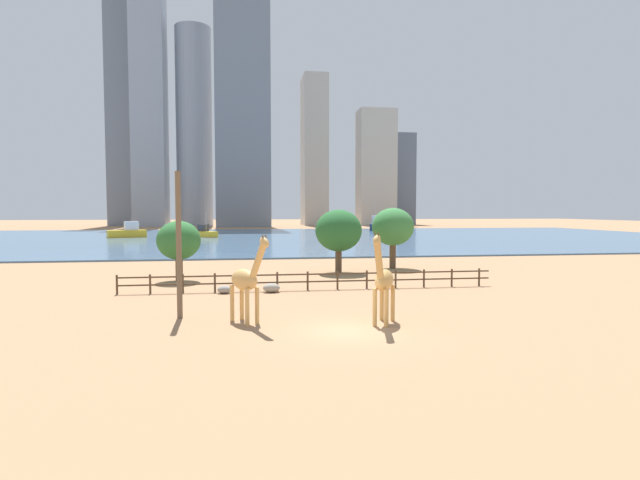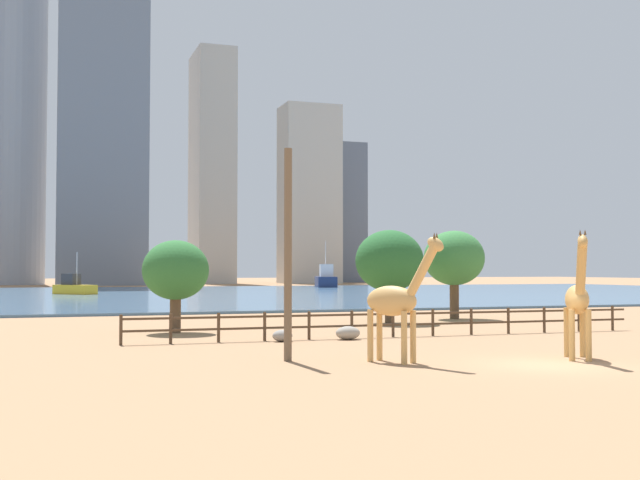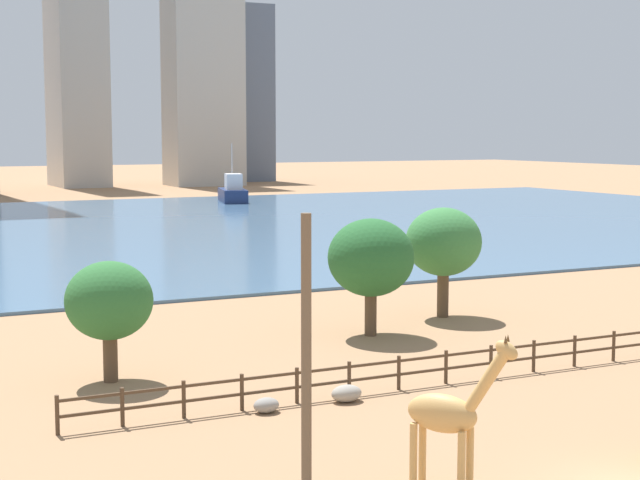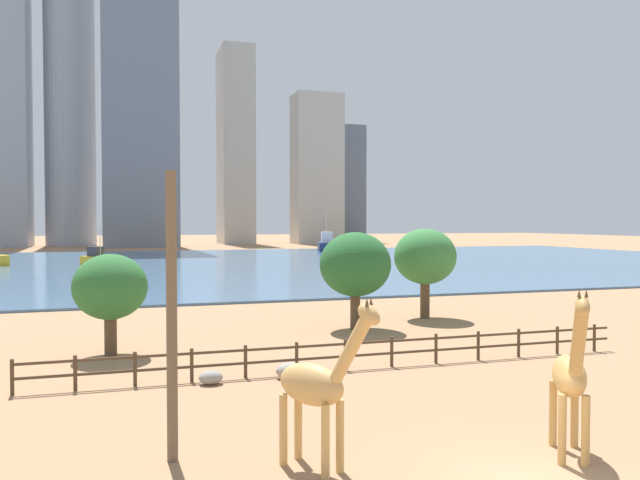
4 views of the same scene
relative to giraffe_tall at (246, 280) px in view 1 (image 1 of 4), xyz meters
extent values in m
plane|color=#9E7551|center=(4.56, 77.68, -2.14)|extent=(400.00, 400.00, 0.00)
cube|color=#476B8C|center=(4.56, 74.68, -2.04)|extent=(180.00, 86.00, 0.20)
cylinder|color=tan|center=(0.51, -0.29, -1.23)|extent=(0.29, 0.29, 1.82)
cylinder|color=tan|center=(0.04, -0.59, -1.23)|extent=(0.29, 0.29, 1.82)
cylinder|color=tan|center=(-0.23, 0.90, -1.23)|extent=(0.29, 0.29, 1.82)
cylinder|color=tan|center=(-0.71, 0.61, -1.23)|extent=(0.29, 0.29, 1.82)
ellipsoid|color=tan|center=(-0.10, 0.16, -0.01)|extent=(1.75, 2.13, 1.05)
cylinder|color=tan|center=(0.57, -0.92, 1.07)|extent=(0.97, 1.28, 1.89)
ellipsoid|color=tan|center=(0.85, -1.35, 1.93)|extent=(0.69, 0.83, 0.70)
cone|color=brown|center=(0.92, -1.31, 2.24)|extent=(0.13, 0.13, 0.19)
cone|color=brown|center=(0.78, -1.40, 2.24)|extent=(0.13, 0.13, 0.19)
cylinder|color=tan|center=(6.57, -1.81, -1.23)|extent=(0.29, 0.29, 1.82)
cylinder|color=tan|center=(6.08, -1.54, -1.23)|extent=(0.29, 0.29, 1.82)
cylinder|color=tan|center=(7.26, -0.58, -1.23)|extent=(0.29, 0.29, 1.82)
cylinder|color=tan|center=(6.76, -0.31, -1.23)|extent=(0.29, 0.29, 1.82)
ellipsoid|color=tan|center=(6.67, -1.06, 0.00)|extent=(1.68, 2.15, 1.05)
cylinder|color=tan|center=(6.11, -2.07, 1.13)|extent=(0.82, 1.12, 1.98)
ellipsoid|color=tan|center=(5.92, -2.42, 2.06)|extent=(0.66, 0.83, 0.65)
cone|color=brown|center=(5.99, -2.46, 2.36)|extent=(0.13, 0.13, 0.19)
cone|color=brown|center=(5.84, -2.38, 2.36)|extent=(0.13, 0.13, 0.19)
cylinder|color=brown|center=(-3.40, 1.70, 1.63)|extent=(0.28, 0.28, 7.53)
ellipsoid|color=gray|center=(-1.46, 9.05, -1.88)|extent=(0.91, 0.71, 0.53)
ellipsoid|color=gray|center=(1.67, 9.05, -1.83)|extent=(1.15, 0.82, 0.62)
cylinder|color=#4C3826|center=(-8.44, 9.68, -1.49)|extent=(0.14, 0.14, 1.30)
cylinder|color=#4C3826|center=(-6.33, 9.68, -1.49)|extent=(0.14, 0.14, 1.30)
cylinder|color=#4C3826|center=(-4.22, 9.68, -1.49)|extent=(0.14, 0.14, 1.30)
cylinder|color=#4C3826|center=(-2.11, 9.68, -1.49)|extent=(0.14, 0.14, 1.30)
cylinder|color=#4C3826|center=(0.00, 9.68, -1.49)|extent=(0.14, 0.14, 1.30)
cylinder|color=#4C3826|center=(2.11, 9.68, -1.49)|extent=(0.14, 0.14, 1.30)
cylinder|color=#4C3826|center=(4.22, 9.68, -1.49)|extent=(0.14, 0.14, 1.30)
cylinder|color=#4C3826|center=(6.33, 9.68, -1.49)|extent=(0.14, 0.14, 1.30)
cylinder|color=#4C3826|center=(8.44, 9.68, -1.49)|extent=(0.14, 0.14, 1.30)
cylinder|color=#4C3826|center=(10.55, 9.68, -1.49)|extent=(0.14, 0.14, 1.30)
cylinder|color=#4C3826|center=(12.66, 9.68, -1.49)|extent=(0.14, 0.14, 1.30)
cylinder|color=#4C3826|center=(14.77, 9.68, -1.49)|extent=(0.14, 0.14, 1.30)
cylinder|color=#4C3826|center=(16.88, 9.68, -1.49)|extent=(0.14, 0.14, 1.30)
cube|color=#4C3826|center=(4.56, 9.68, -1.03)|extent=(26.10, 0.08, 0.10)
cube|color=#4C3826|center=(4.56, 9.68, -1.55)|extent=(26.10, 0.08, 0.10)
cylinder|color=brown|center=(13.84, 21.37, -0.94)|extent=(0.61, 0.61, 2.39)
ellipsoid|color=#387A3D|center=(13.84, 21.37, 1.84)|extent=(3.98, 3.98, 3.58)
cylinder|color=brown|center=(-5.23, 15.64, -1.22)|extent=(0.56, 0.56, 1.84)
ellipsoid|color=#2D6B33|center=(-5.23, 15.64, 1.06)|extent=(3.39, 3.39, 3.05)
cylinder|color=brown|center=(8.11, 18.86, -1.08)|extent=(0.57, 0.57, 2.11)
ellipsoid|color=#26602D|center=(8.11, 18.86, 1.62)|extent=(4.12, 4.12, 3.71)
cube|color=gold|center=(-23.34, 78.23, -1.22)|extent=(7.60, 5.00, 1.43)
cube|color=silver|center=(-22.51, 78.56, 0.35)|extent=(3.02, 2.54, 1.72)
cube|color=navy|center=(34.39, 105.48, -1.05)|extent=(5.34, 9.46, 1.79)
cube|color=silver|center=(34.11, 104.40, 0.92)|extent=(2.88, 3.65, 2.15)
cylinder|color=silver|center=(34.50, 105.91, 2.98)|extent=(0.15, 0.15, 6.26)
cube|color=gold|center=(-8.09, 77.20, -1.37)|extent=(5.25, 5.74, 1.15)
cube|color=#333338|center=(-8.55, 77.75, -0.10)|extent=(2.38, 2.47, 1.38)
cylinder|color=silver|center=(-7.91, 76.98, 1.22)|extent=(0.17, 0.17, 4.02)
cube|color=slate|center=(-0.75, 143.28, 49.53)|extent=(17.87, 8.44, 103.35)
cube|color=#B7B2A8|center=(25.06, 159.40, 24.96)|extent=(8.66, 15.32, 54.21)
cube|color=#939EAD|center=(-32.37, 154.82, 47.89)|extent=(10.78, 11.88, 100.05)
cube|color=slate|center=(-44.26, 166.77, 51.11)|extent=(8.13, 14.52, 106.50)
cylinder|color=#939EAD|center=(-17.81, 156.90, 32.29)|extent=(12.33, 12.33, 68.86)
cube|color=#B7B2A8|center=(46.73, 152.28, 18.64)|extent=(13.17, 9.72, 41.55)
cube|color=slate|center=(56.25, 165.57, 15.43)|extent=(16.90, 11.13, 35.15)
camera|label=1|loc=(0.03, -24.50, 3.41)|focal=28.00mm
camera|label=2|loc=(-11.50, -25.46, 1.08)|focal=45.00mm
camera|label=3|loc=(-14.31, -21.39, 7.46)|focal=55.00mm
camera|label=4|loc=(-4.52, -14.72, 4.09)|focal=35.00mm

